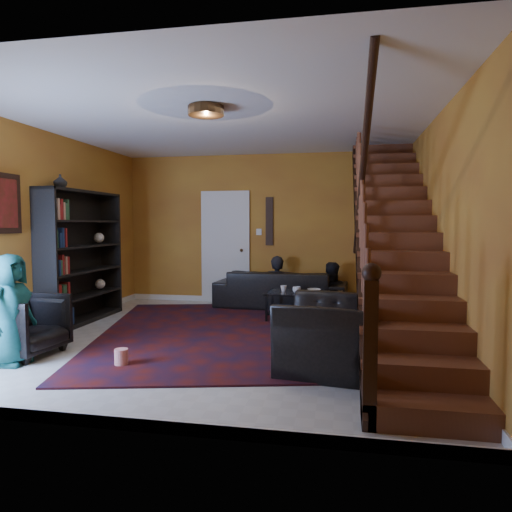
{
  "coord_description": "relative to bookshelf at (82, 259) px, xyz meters",
  "views": [
    {
      "loc": [
        1.49,
        -5.72,
        1.5
      ],
      "look_at": [
        0.33,
        0.4,
        1.06
      ],
      "focal_mm": 32.0,
      "sensor_mm": 36.0,
      "label": 1
    }
  ],
  "objects": [
    {
      "name": "coffee_table",
      "position": [
        3.32,
        0.74,
        -0.71
      ],
      "size": [
        1.19,
        0.74,
        0.44
      ],
      "rotation": [
        0.0,
        0.0,
        -0.06
      ],
      "color": "black",
      "rests_on": "floor"
    },
    {
      "name": "room",
      "position": [
        1.07,
        0.73,
        -0.91
      ],
      "size": [
        5.5,
        5.5,
        5.5
      ],
      "color": "gold",
      "rests_on": "ground"
    },
    {
      "name": "cup_a",
      "position": [
        3.22,
        0.6,
        -0.47
      ],
      "size": [
        0.15,
        0.15,
        0.1
      ],
      "primitive_type": "imported",
      "rotation": [
        0.0,
        0.0,
        0.18
      ],
      "color": "#999999",
      "rests_on": "coffee_table"
    },
    {
      "name": "armchair_left",
      "position": [
        0.35,
        -1.79,
        -0.62
      ],
      "size": [
        0.83,
        0.81,
        0.7
      ],
      "primitive_type": "imported",
      "rotation": [
        0.0,
        0.0,
        1.48
      ],
      "color": "black",
      "rests_on": "floor"
    },
    {
      "name": "vase",
      "position": [
        -0.0,
        -0.5,
        1.13
      ],
      "size": [
        0.18,
        0.18,
        0.19
      ],
      "primitive_type": "imported",
      "color": "#999999",
      "rests_on": "bookshelf"
    },
    {
      "name": "door",
      "position": [
        1.7,
        2.12,
        0.06
      ],
      "size": [
        0.82,
        0.05,
        2.05
      ],
      "primitive_type": "cube",
      "color": "silver",
      "rests_on": "floor"
    },
    {
      "name": "person_adult_a",
      "position": [
        2.76,
        1.75,
        -0.72
      ],
      "size": [
        0.54,
        0.39,
        1.38
      ],
      "primitive_type": "imported",
      "rotation": [
        0.0,
        0.0,
        3.02
      ],
      "color": "black",
      "rests_on": "sofa"
    },
    {
      "name": "rug",
      "position": [
        2.53,
        -0.24,
        -0.95
      ],
      "size": [
        4.62,
        5.02,
        0.02
      ],
      "primitive_type": "cube",
      "rotation": [
        0.0,
        0.0,
        0.23
      ],
      "color": "#49100D",
      "rests_on": "floor"
    },
    {
      "name": "floor",
      "position": [
        2.4,
        -0.6,
        -0.96
      ],
      "size": [
        5.5,
        5.5,
        0.0
      ],
      "primitive_type": "plane",
      "color": "beige",
      "rests_on": "ground"
    },
    {
      "name": "bookshelf",
      "position": [
        0.0,
        0.0,
        0.0
      ],
      "size": [
        0.35,
        1.8,
        2.0
      ],
      "color": "black",
      "rests_on": "floor"
    },
    {
      "name": "cup_b",
      "position": [
        3.0,
        0.76,
        -0.48
      ],
      "size": [
        0.12,
        0.12,
        0.09
      ],
      "primitive_type": "imported",
      "rotation": [
        0.0,
        0.0,
        0.2
      ],
      "color": "#999999",
      "rests_on": "coffee_table"
    },
    {
      "name": "person_child",
      "position": [
        0.45,
        -2.11,
        -0.37
      ],
      "size": [
        0.38,
        0.58,
        1.19
      ],
      "primitive_type": "imported",
      "rotation": [
        0.0,
        0.0,
        1.57
      ],
      "color": "#17575B",
      "rests_on": "armchair_left"
    },
    {
      "name": "wall_hanging",
      "position": [
        2.55,
        2.13,
        0.59
      ],
      "size": [
        0.14,
        0.03,
        0.9
      ],
      "primitive_type": "cube",
      "color": "black",
      "rests_on": "room"
    },
    {
      "name": "popcorn_bucket",
      "position": [
        1.63,
        -1.96,
        -0.86
      ],
      "size": [
        0.17,
        0.17,
        0.16
      ],
      "primitive_type": "cylinder",
      "rotation": [
        0.0,
        0.0,
        0.25
      ],
      "color": "red",
      "rests_on": "rug"
    },
    {
      "name": "sofa",
      "position": [
        2.83,
        1.7,
        -0.63
      ],
      "size": [
        2.35,
        1.04,
        0.67
      ],
      "primitive_type": "imported",
      "rotation": [
        0.0,
        0.0,
        3.08
      ],
      "color": "black",
      "rests_on": "floor"
    },
    {
      "name": "armchair_right",
      "position": [
        3.8,
        -1.64,
        -0.6
      ],
      "size": [
        1.13,
        1.25,
        0.73
      ],
      "primitive_type": "imported",
      "rotation": [
        0.0,
        0.0,
        -1.7
      ],
      "color": "black",
      "rests_on": "floor"
    },
    {
      "name": "staircase",
      "position": [
        4.53,
        -0.6,
        0.43
      ],
      "size": [
        0.95,
        5.02,
        3.18
      ],
      "color": "brown",
      "rests_on": "floor"
    },
    {
      "name": "bowl",
      "position": [
        3.48,
        0.77,
        -0.5
      ],
      "size": [
        0.27,
        0.27,
        0.05
      ],
      "primitive_type": "imported",
      "rotation": [
        0.0,
        0.0,
        0.42
      ],
      "color": "#999999",
      "rests_on": "coffee_table"
    },
    {
      "name": "ceiling_fixture",
      "position": [
        2.4,
        -1.4,
        1.78
      ],
      "size": [
        0.4,
        0.4,
        0.1
      ],
      "primitive_type": "cylinder",
      "color": "#3F2814",
      "rests_on": "room"
    },
    {
      "name": "person_adult_b",
      "position": [
        3.7,
        1.75,
        -0.77
      ],
      "size": [
        0.67,
        0.55,
        1.28
      ],
      "primitive_type": "imported",
      "rotation": [
        0.0,
        0.0,
        3.25
      ],
      "color": "black",
      "rests_on": "sofa"
    }
  ]
}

